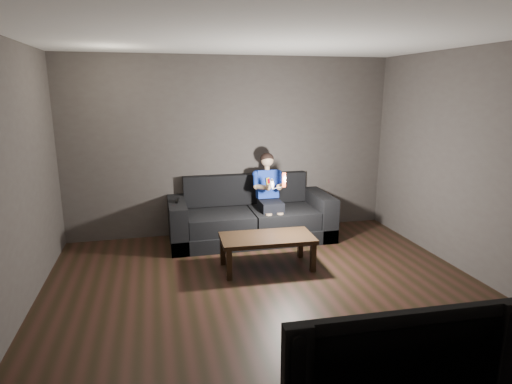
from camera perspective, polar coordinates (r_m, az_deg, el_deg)
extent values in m
plane|color=black|center=(4.65, 2.75, -14.79)|extent=(5.00, 5.00, 0.00)
cube|color=#3E3736|center=(6.59, -3.22, 6.05)|extent=(5.00, 0.04, 2.70)
cube|color=#3E3736|center=(2.03, 23.81, -12.60)|extent=(5.00, 0.04, 2.70)
cube|color=#3E3736|center=(5.44, 29.16, 2.76)|extent=(0.04, 5.00, 2.70)
cube|color=silver|center=(4.13, 3.20, 20.41)|extent=(5.00, 5.00, 0.02)
cube|color=black|center=(6.49, -0.71, -5.36)|extent=(2.40, 1.04, 0.21)
cube|color=black|center=(6.23, -4.82, -3.99)|extent=(0.94, 0.73, 0.25)
cube|color=black|center=(6.44, 3.68, -3.40)|extent=(0.94, 0.73, 0.25)
cube|color=black|center=(6.70, -1.49, 0.50)|extent=(1.92, 0.24, 0.47)
cube|color=black|center=(6.28, -10.41, -4.08)|extent=(0.24, 1.04, 0.66)
cube|color=black|center=(6.73, 8.30, -2.80)|extent=(0.24, 1.04, 0.66)
cube|color=black|center=(6.31, 1.96, -1.85)|extent=(0.32, 0.40, 0.15)
cube|color=#20279B|center=(6.44, 1.48, 1.08)|extent=(0.32, 0.23, 0.44)
cube|color=yellow|center=(6.34, 1.69, 1.47)|extent=(0.10, 0.10, 0.11)
cube|color=#BA0207|center=(6.34, 1.70, 1.46)|extent=(0.06, 0.06, 0.07)
cylinder|color=tan|center=(6.39, 1.49, 3.21)|extent=(0.07, 0.07, 0.06)
sphere|color=tan|center=(6.37, 1.50, 4.29)|extent=(0.19, 0.19, 0.19)
ellipsoid|color=black|center=(6.38, 1.48, 4.49)|extent=(0.20, 0.20, 0.17)
cylinder|color=#20279B|center=(6.31, -0.07, 1.57)|extent=(0.08, 0.24, 0.20)
cylinder|color=#20279B|center=(6.41, 3.33, 1.73)|extent=(0.08, 0.24, 0.20)
cylinder|color=tan|center=(6.17, 0.82, 0.84)|extent=(0.15, 0.25, 0.11)
cylinder|color=tan|center=(6.25, 3.35, 0.98)|extent=(0.15, 0.25, 0.11)
sphere|color=tan|center=(6.09, 1.58, 0.57)|extent=(0.09, 0.09, 0.09)
sphere|color=tan|center=(6.14, 3.10, 0.65)|extent=(0.09, 0.09, 0.09)
cylinder|color=tan|center=(6.16, 1.70, -4.49)|extent=(0.10, 0.10, 0.36)
cylinder|color=tan|center=(6.20, 3.22, -4.38)|extent=(0.10, 0.10, 0.36)
cube|color=#E9421A|center=(5.89, 3.75, 1.63)|extent=(0.07, 0.08, 0.21)
cube|color=maroon|center=(5.86, 3.83, 2.14)|extent=(0.03, 0.02, 0.03)
cylinder|color=silver|center=(5.88, 3.81, 1.46)|extent=(0.02, 0.01, 0.02)
ellipsoid|color=silver|center=(5.86, 2.15, 1.12)|extent=(0.07, 0.10, 0.15)
cylinder|color=black|center=(5.82, 2.24, 1.57)|extent=(0.03, 0.01, 0.03)
cube|color=black|center=(6.14, -10.51, -1.18)|extent=(0.06, 0.17, 0.03)
cube|color=black|center=(6.18, -10.55, -0.90)|extent=(0.02, 0.02, 0.00)
cube|color=black|center=(5.37, 1.49, -6.18)|extent=(1.18, 0.62, 0.05)
cube|color=black|center=(5.13, -3.60, -9.72)|extent=(0.06, 0.06, 0.37)
cube|color=black|center=(5.39, 7.62, -8.62)|extent=(0.06, 0.06, 0.37)
cube|color=black|center=(5.56, -4.46, -7.83)|extent=(0.06, 0.06, 0.37)
cube|color=black|center=(5.80, 5.94, -6.93)|extent=(0.06, 0.06, 0.37)
imported|color=black|center=(2.39, 17.71, -20.88)|extent=(1.21, 0.20, 0.69)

